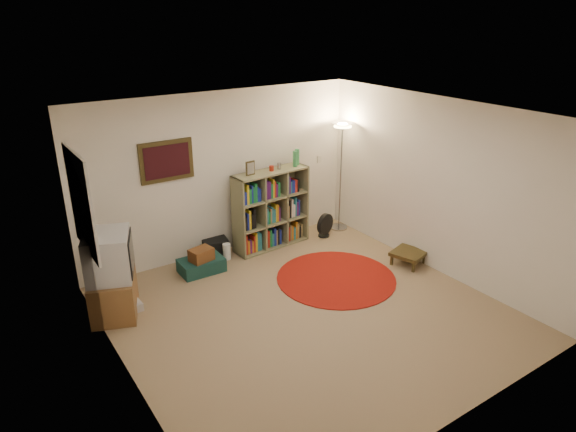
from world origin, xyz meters
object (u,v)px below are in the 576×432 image
object	(u,v)px
bookshelf	(270,211)
floor_lamp	(342,142)
suitcase	(201,265)
side_table	(409,254)
tv_stand	(112,276)
floor_fan	(325,225)

from	to	relation	value
bookshelf	floor_lamp	xyz separation A→B (m)	(1.37, -0.07, 0.94)
suitcase	bookshelf	bearing A→B (deg)	9.38
suitcase	side_table	world-z (taller)	side_table
floor_lamp	side_table	distance (m)	2.15
tv_stand	suitcase	distance (m)	1.49
floor_lamp	suitcase	distance (m)	3.05
tv_stand	floor_fan	bearing A→B (deg)	26.98
suitcase	side_table	bearing A→B (deg)	-28.45
tv_stand	side_table	distance (m)	4.21
floor_lamp	side_table	bearing A→B (deg)	-90.11
tv_stand	suitcase	xyz separation A→B (m)	(1.37, 0.41, -0.43)
floor_lamp	side_table	xyz separation A→B (m)	(-0.00, -1.65, -1.38)
suitcase	tv_stand	bearing A→B (deg)	-162.30
bookshelf	floor_lamp	distance (m)	1.67
floor_lamp	suitcase	bearing A→B (deg)	-177.40
floor_fan	tv_stand	xyz separation A→B (m)	(-3.63, -0.38, 0.32)
suitcase	floor_fan	bearing A→B (deg)	0.50
floor_lamp	suitcase	xyz separation A→B (m)	(-2.68, -0.12, -1.45)
bookshelf	tv_stand	xyz separation A→B (m)	(-2.68, -0.59, -0.08)
bookshelf	floor_lamp	size ratio (longest dim) A/B	0.81
floor_fan	tv_stand	world-z (taller)	tv_stand
floor_lamp	tv_stand	xyz separation A→B (m)	(-4.05, -0.53, -1.02)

